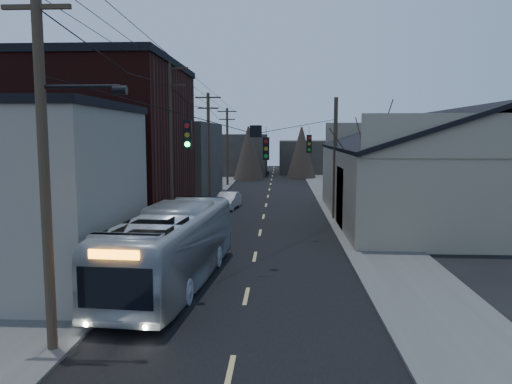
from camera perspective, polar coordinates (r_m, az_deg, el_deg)
road_surface at (r=40.31m, az=1.07°, el=-1.90°), size 9.00×110.00×0.02m
sidewalk_left at (r=41.03m, az=-8.05°, el=-1.75°), size 4.00×110.00×0.12m
sidewalk_right at (r=40.63m, az=10.28°, el=-1.87°), size 4.00×110.00×0.12m
building_clapboard at (r=21.60m, az=-25.49°, el=-0.61°), size 8.00×8.00×7.00m
building_brick at (r=31.92m, az=-17.83°, el=4.54°), size 10.00×12.00×10.00m
building_left_far at (r=47.16m, az=-10.32°, el=3.49°), size 9.00×14.00×7.00m
warehouse at (r=36.92m, az=21.42°, el=1.06°), size 16.16×20.60×7.73m
building_far_left at (r=75.26m, az=-2.65°, el=4.33°), size 10.00×12.00×6.00m
building_far_right at (r=80.13m, az=7.01°, el=4.07°), size 12.00×14.00×5.00m
bare_tree at (r=30.40m, az=12.81°, el=1.96°), size 0.40×0.40×7.20m
utility_lines at (r=34.29m, az=-4.45°, el=4.88°), size 11.24×45.28×10.50m
bus at (r=20.03m, az=-9.52°, el=-6.23°), size 3.53×11.33×3.11m
parked_car at (r=40.21m, az=-3.22°, el=-0.99°), size 1.91×4.20×1.33m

